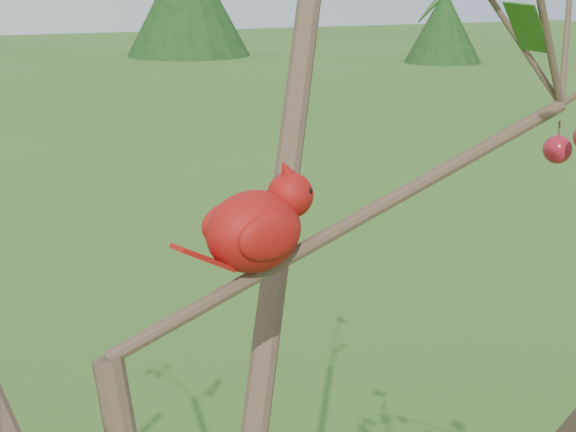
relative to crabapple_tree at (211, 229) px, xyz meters
The scene contains 2 objects.
crabapple_tree is the anchor object (origin of this frame).
cardinal 0.16m from the crabapple_tree, 46.53° to the left, with size 0.20×0.11×0.14m.
Camera 1 is at (-0.29, -0.79, 2.36)m, focal length 55.00 mm.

